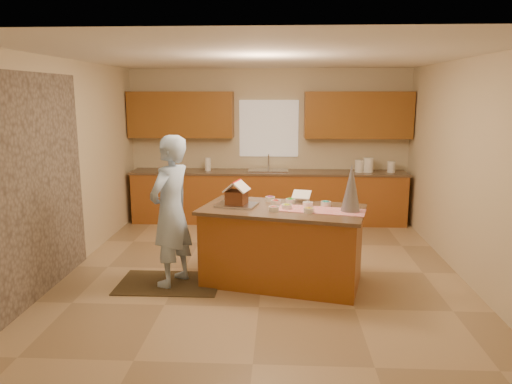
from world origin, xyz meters
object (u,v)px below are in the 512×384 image
(boy, at_px, (171,211))
(gingerbread_house, at_px, (237,195))
(tinsel_tree, at_px, (351,188))
(island_base, at_px, (282,247))

(boy, xyz_separation_m, gingerbread_house, (0.76, 0.21, 0.16))
(tinsel_tree, bearing_deg, island_base, 170.31)
(tinsel_tree, height_order, gingerbread_house, tinsel_tree)
(gingerbread_house, bearing_deg, tinsel_tree, -9.06)
(tinsel_tree, height_order, boy, boy)
(boy, bearing_deg, island_base, 119.48)
(tinsel_tree, bearing_deg, boy, 179.81)
(island_base, relative_size, boy, 1.02)
(island_base, xyz_separation_m, gingerbread_house, (-0.55, 0.08, 0.62))
(gingerbread_house, bearing_deg, island_base, -8.16)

